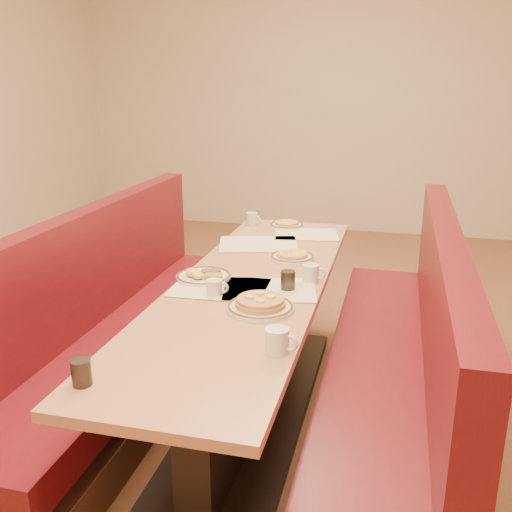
% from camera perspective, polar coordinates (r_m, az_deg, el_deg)
% --- Properties ---
extents(ground, '(8.00, 8.00, 0.00)m').
position_cam_1_polar(ground, '(3.10, -0.49, -15.74)').
color(ground, '#9E6647').
rests_on(ground, ground).
extents(room_envelope, '(6.04, 8.04, 2.82)m').
position_cam_1_polar(room_envelope, '(2.61, -0.60, 22.58)').
color(room_envelope, beige).
rests_on(room_envelope, ground).
extents(diner_table, '(0.70, 2.50, 0.75)m').
position_cam_1_polar(diner_table, '(2.92, -0.51, -9.56)').
color(diner_table, black).
rests_on(diner_table, ground).
extents(booth_left, '(0.55, 2.50, 1.05)m').
position_cam_1_polar(booth_left, '(3.17, -13.56, -8.04)').
color(booth_left, '#4C3326').
rests_on(booth_left, ground).
extents(booth_right, '(0.55, 2.50, 1.05)m').
position_cam_1_polar(booth_right, '(2.85, 14.19, -11.14)').
color(booth_right, '#4C3326').
rests_on(booth_right, ground).
extents(placemat_near_left, '(0.45, 0.35, 0.00)m').
position_cam_1_polar(placemat_near_left, '(2.69, -3.64, -3.14)').
color(placemat_near_left, beige).
rests_on(placemat_near_left, diner_table).
extents(placemat_near_right, '(0.48, 0.40, 0.00)m').
position_cam_1_polar(placemat_near_right, '(2.66, 1.39, -3.34)').
color(placemat_near_right, beige).
rests_on(placemat_near_right, diner_table).
extents(placemat_far_left, '(0.53, 0.45, 0.00)m').
position_cam_1_polar(placemat_far_left, '(3.38, 0.25, 1.22)').
color(placemat_far_left, beige).
rests_on(placemat_far_left, diner_table).
extents(placemat_far_right, '(0.44, 0.37, 0.00)m').
position_cam_1_polar(placemat_far_right, '(3.61, 5.06, 2.19)').
color(placemat_far_right, beige).
rests_on(placemat_far_right, diner_table).
extents(pancake_plate, '(0.29, 0.29, 0.06)m').
position_cam_1_polar(pancake_plate, '(2.43, 0.43, -4.93)').
color(pancake_plate, silver).
rests_on(pancake_plate, diner_table).
extents(eggs_plate, '(0.27, 0.27, 0.05)m').
position_cam_1_polar(eggs_plate, '(2.81, -5.33, -1.97)').
color(eggs_plate, silver).
rests_on(eggs_plate, diner_table).
extents(extra_plate_mid, '(0.24, 0.24, 0.05)m').
position_cam_1_polar(extra_plate_mid, '(3.11, 3.63, -0.03)').
color(extra_plate_mid, silver).
rests_on(extra_plate_mid, diner_table).
extents(extra_plate_far, '(0.22, 0.22, 0.04)m').
position_cam_1_polar(extra_plate_far, '(3.79, 3.10, 3.15)').
color(extra_plate_far, silver).
rests_on(extra_plate_far, diner_table).
extents(coffee_mug_a, '(0.12, 0.09, 0.09)m').
position_cam_1_polar(coffee_mug_a, '(2.06, 2.21, -8.45)').
color(coffee_mug_a, silver).
rests_on(coffee_mug_a, diner_table).
extents(coffee_mug_b, '(0.10, 0.07, 0.08)m').
position_cam_1_polar(coffee_mug_b, '(2.58, -4.13, -3.19)').
color(coffee_mug_b, silver).
rests_on(coffee_mug_b, diner_table).
extents(coffee_mug_c, '(0.11, 0.08, 0.09)m').
position_cam_1_polar(coffee_mug_c, '(2.77, 5.55, -1.70)').
color(coffee_mug_c, silver).
rests_on(coffee_mug_c, diner_table).
extents(coffee_mug_d, '(0.11, 0.08, 0.08)m').
position_cam_1_polar(coffee_mug_d, '(3.84, -0.39, 3.77)').
color(coffee_mug_d, silver).
rests_on(coffee_mug_d, diner_table).
extents(soda_tumbler_near, '(0.06, 0.06, 0.09)m').
position_cam_1_polar(soda_tumbler_near, '(1.94, -17.06, -11.08)').
color(soda_tumbler_near, black).
rests_on(soda_tumbler_near, diner_table).
extents(soda_tumbler_mid, '(0.07, 0.07, 0.09)m').
position_cam_1_polar(soda_tumbler_mid, '(2.65, 3.22, -2.46)').
color(soda_tumbler_mid, black).
rests_on(soda_tumbler_mid, diner_table).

